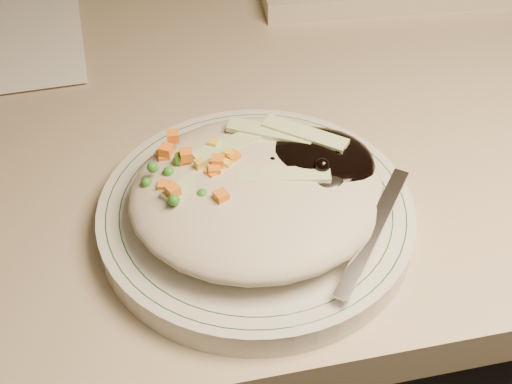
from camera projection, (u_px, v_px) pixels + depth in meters
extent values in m
cube|color=tan|center=(288.00, 80.00, 0.74)|extent=(1.40, 0.70, 0.04)
cylinder|color=silver|center=(256.00, 216.00, 0.55)|extent=(0.24, 0.24, 0.02)
torus|color=#144723|center=(256.00, 207.00, 0.55)|extent=(0.23, 0.23, 0.00)
torus|color=#144723|center=(256.00, 207.00, 0.55)|extent=(0.21, 0.21, 0.00)
ellipsoid|color=#B0A88E|center=(257.00, 192.00, 0.53)|extent=(0.19, 0.18, 0.04)
ellipsoid|color=black|center=(311.00, 166.00, 0.54)|extent=(0.10, 0.09, 0.03)
ellipsoid|color=orange|center=(193.00, 181.00, 0.54)|extent=(0.08, 0.08, 0.02)
sphere|color=black|center=(272.00, 164.00, 0.53)|extent=(0.01, 0.01, 0.01)
sphere|color=black|center=(307.00, 153.00, 0.54)|extent=(0.01, 0.01, 0.01)
sphere|color=black|center=(339.00, 151.00, 0.54)|extent=(0.01, 0.01, 0.01)
sphere|color=black|center=(325.00, 147.00, 0.55)|extent=(0.01, 0.01, 0.01)
sphere|color=black|center=(322.00, 166.00, 0.52)|extent=(0.01, 0.01, 0.01)
sphere|color=black|center=(307.00, 160.00, 0.54)|extent=(0.01, 0.01, 0.01)
sphere|color=black|center=(317.00, 149.00, 0.55)|extent=(0.01, 0.01, 0.01)
cube|color=orange|center=(186.00, 155.00, 0.53)|extent=(0.01, 0.01, 0.01)
cube|color=orange|center=(212.00, 182.00, 0.52)|extent=(0.01, 0.01, 0.01)
cube|color=orange|center=(166.00, 150.00, 0.54)|extent=(0.01, 0.01, 0.01)
cube|color=orange|center=(218.00, 161.00, 0.52)|extent=(0.01, 0.01, 0.01)
cube|color=orange|center=(215.00, 171.00, 0.52)|extent=(0.01, 0.01, 0.01)
cube|color=orange|center=(164.00, 155.00, 0.55)|extent=(0.01, 0.01, 0.01)
cube|color=orange|center=(183.00, 158.00, 0.53)|extent=(0.01, 0.01, 0.01)
cube|color=orange|center=(212.00, 175.00, 0.52)|extent=(0.01, 0.01, 0.01)
cube|color=orange|center=(233.00, 158.00, 0.53)|extent=(0.01, 0.01, 0.01)
cube|color=orange|center=(173.00, 136.00, 0.54)|extent=(0.01, 0.01, 0.01)
cube|color=orange|center=(173.00, 191.00, 0.50)|extent=(0.01, 0.01, 0.01)
cube|color=orange|center=(221.00, 197.00, 0.50)|extent=(0.01, 0.01, 0.01)
cube|color=orange|center=(165.00, 187.00, 0.52)|extent=(0.01, 0.01, 0.01)
cube|color=orange|center=(165.00, 159.00, 0.54)|extent=(0.01, 0.01, 0.01)
sphere|color=#388C28|center=(212.00, 167.00, 0.53)|extent=(0.01, 0.01, 0.01)
sphere|color=#388C28|center=(174.00, 200.00, 0.50)|extent=(0.01, 0.01, 0.01)
sphere|color=#388C28|center=(169.00, 172.00, 0.52)|extent=(0.01, 0.01, 0.01)
sphere|color=#388C28|center=(152.00, 167.00, 0.52)|extent=(0.01, 0.01, 0.01)
sphere|color=#388C28|center=(207.00, 164.00, 0.53)|extent=(0.01, 0.01, 0.01)
sphere|color=#388C28|center=(223.00, 195.00, 0.51)|extent=(0.01, 0.01, 0.01)
sphere|color=#388C28|center=(193.00, 177.00, 0.53)|extent=(0.01, 0.01, 0.01)
sphere|color=#388C28|center=(188.00, 196.00, 0.51)|extent=(0.01, 0.01, 0.01)
sphere|color=#388C28|center=(147.00, 183.00, 0.52)|extent=(0.01, 0.01, 0.01)
sphere|color=#388C28|center=(181.00, 157.00, 0.53)|extent=(0.01, 0.01, 0.01)
sphere|color=#388C28|center=(179.00, 160.00, 0.53)|extent=(0.01, 0.01, 0.01)
sphere|color=#388C28|center=(172.00, 187.00, 0.51)|extent=(0.01, 0.01, 0.01)
sphere|color=#388C28|center=(202.00, 194.00, 0.51)|extent=(0.01, 0.01, 0.01)
sphere|color=#388C28|center=(234.00, 147.00, 0.55)|extent=(0.01, 0.01, 0.01)
cube|color=yellow|center=(205.00, 164.00, 0.53)|extent=(0.01, 0.01, 0.01)
cube|color=yellow|center=(227.00, 165.00, 0.53)|extent=(0.01, 0.01, 0.01)
cube|color=yellow|center=(191.00, 163.00, 0.54)|extent=(0.01, 0.01, 0.01)
cube|color=yellow|center=(200.00, 164.00, 0.52)|extent=(0.01, 0.01, 0.01)
cube|color=yellow|center=(194.00, 179.00, 0.53)|extent=(0.01, 0.01, 0.01)
cube|color=yellow|center=(228.00, 154.00, 0.53)|extent=(0.01, 0.01, 0.01)
cube|color=yellow|center=(214.00, 145.00, 0.54)|extent=(0.01, 0.01, 0.01)
cube|color=yellow|center=(206.00, 178.00, 0.53)|extent=(0.01, 0.01, 0.01)
cube|color=#B2D18C|center=(234.00, 143.00, 0.55)|extent=(0.07, 0.04, 0.00)
cube|color=#B2D18C|center=(270.00, 132.00, 0.55)|extent=(0.07, 0.05, 0.00)
cube|color=#B2D18C|center=(201.00, 177.00, 0.52)|extent=(0.06, 0.05, 0.00)
cube|color=#B2D18C|center=(305.00, 134.00, 0.55)|extent=(0.06, 0.05, 0.00)
cube|color=#B2D18C|center=(266.00, 185.00, 0.52)|extent=(0.07, 0.02, 0.00)
cube|color=#B2D18C|center=(284.00, 175.00, 0.52)|extent=(0.07, 0.03, 0.00)
ellipsoid|color=silver|center=(323.00, 177.00, 0.52)|extent=(0.06, 0.06, 0.01)
cube|color=silver|center=(373.00, 232.00, 0.50)|extent=(0.08, 0.09, 0.03)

